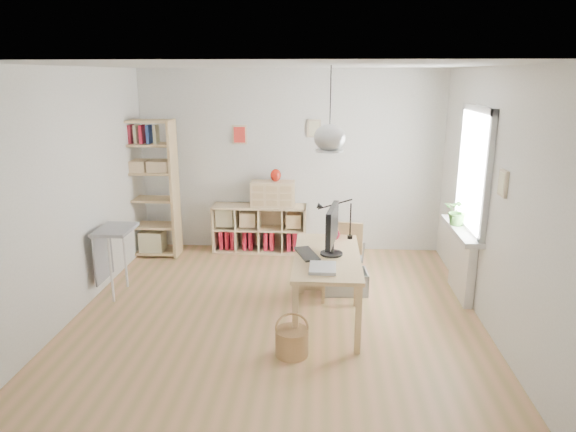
# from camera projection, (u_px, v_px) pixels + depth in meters

# --- Properties ---
(ground) EXTENTS (4.50, 4.50, 0.00)m
(ground) POSITION_uv_depth(u_px,v_px,m) (278.00, 311.00, 5.86)
(ground) COLOR tan
(ground) RESTS_ON ground
(room_shell) EXTENTS (4.50, 4.50, 4.50)m
(room_shell) POSITION_uv_depth(u_px,v_px,m) (330.00, 138.00, 5.15)
(room_shell) COLOR white
(room_shell) RESTS_ON ground
(window_unit) EXTENTS (0.07, 1.16, 1.46)m
(window_unit) POSITION_uv_depth(u_px,v_px,m) (474.00, 170.00, 5.88)
(window_unit) COLOR white
(window_unit) RESTS_ON ground
(radiator) EXTENTS (0.10, 0.80, 0.80)m
(radiator) POSITION_uv_depth(u_px,v_px,m) (462.00, 264.00, 6.19)
(radiator) COLOR white
(radiator) RESTS_ON ground
(windowsill) EXTENTS (0.22, 1.20, 0.06)m
(windowsill) POSITION_uv_depth(u_px,v_px,m) (461.00, 230.00, 6.08)
(windowsill) COLOR silver
(windowsill) RESTS_ON radiator
(desk) EXTENTS (0.70, 1.50, 0.75)m
(desk) POSITION_uv_depth(u_px,v_px,m) (327.00, 263.00, 5.51)
(desk) COLOR #E0B980
(desk) RESTS_ON ground
(cube_shelf) EXTENTS (1.40, 0.38, 0.72)m
(cube_shelf) POSITION_uv_depth(u_px,v_px,m) (259.00, 232.00, 7.81)
(cube_shelf) COLOR beige
(cube_shelf) RESTS_ON ground
(tall_bookshelf) EXTENTS (0.80, 0.38, 2.00)m
(tall_bookshelf) POSITION_uv_depth(u_px,v_px,m) (148.00, 183.00, 7.43)
(tall_bookshelf) COLOR #E0B980
(tall_bookshelf) RESTS_ON ground
(side_table) EXTENTS (0.40, 0.55, 0.85)m
(side_table) POSITION_uv_depth(u_px,v_px,m) (111.00, 242.00, 6.15)
(side_table) COLOR #969699
(side_table) RESTS_ON ground
(chair) EXTENTS (0.50, 0.50, 0.90)m
(chair) POSITION_uv_depth(u_px,v_px,m) (343.00, 256.00, 6.13)
(chair) COLOR #969699
(chair) RESTS_ON ground
(wicker_basket) EXTENTS (0.32, 0.32, 0.44)m
(wicker_basket) POSITION_uv_depth(u_px,v_px,m) (292.00, 341.00, 4.92)
(wicker_basket) COLOR #9D7A46
(wicker_basket) RESTS_ON ground
(storage_chest) EXTENTS (0.57, 0.64, 0.57)m
(storage_chest) POSITION_uv_depth(u_px,v_px,m) (345.00, 276.00, 6.39)
(storage_chest) COLOR #AFAFAB
(storage_chest) RESTS_ON ground
(monitor) EXTENTS (0.24, 0.60, 0.53)m
(monitor) POSITION_uv_depth(u_px,v_px,m) (332.00, 228.00, 5.42)
(monitor) COLOR black
(monitor) RESTS_ON desk
(keyboard) EXTENTS (0.30, 0.48, 0.02)m
(keyboard) POSITION_uv_depth(u_px,v_px,m) (307.00, 254.00, 5.48)
(keyboard) COLOR black
(keyboard) RESTS_ON desk
(task_lamp) EXTENTS (0.43, 0.16, 0.46)m
(task_lamp) POSITION_uv_depth(u_px,v_px,m) (333.00, 214.00, 5.90)
(task_lamp) COLOR black
(task_lamp) RESTS_ON desk
(yarn_ball) EXTENTS (0.13, 0.13, 0.13)m
(yarn_ball) POSITION_uv_depth(u_px,v_px,m) (334.00, 235.00, 5.96)
(yarn_ball) COLOR #4D0A0D
(yarn_ball) RESTS_ON desk
(paper_tray) EXTENTS (0.27, 0.33, 0.03)m
(paper_tray) POSITION_uv_depth(u_px,v_px,m) (323.00, 268.00, 5.07)
(paper_tray) COLOR silver
(paper_tray) RESTS_ON desk
(drawer_chest) EXTENTS (0.65, 0.31, 0.37)m
(drawer_chest) POSITION_uv_depth(u_px,v_px,m) (273.00, 194.00, 7.60)
(drawer_chest) COLOR beige
(drawer_chest) RESTS_ON cube_shelf
(red_vase) EXTENTS (0.15, 0.15, 0.19)m
(red_vase) POSITION_uv_depth(u_px,v_px,m) (276.00, 175.00, 7.52)
(red_vase) COLOR maroon
(red_vase) RESTS_ON drawer_chest
(potted_plant) EXTENTS (0.40, 0.37, 0.35)m
(potted_plant) POSITION_uv_depth(u_px,v_px,m) (459.00, 211.00, 6.13)
(potted_plant) COLOR #325F23
(potted_plant) RESTS_ON windowsill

